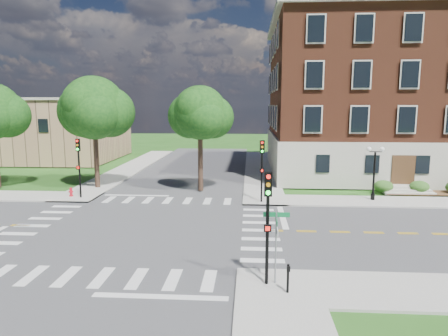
# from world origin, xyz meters

# --- Properties ---
(ground) EXTENTS (160.00, 160.00, 0.00)m
(ground) POSITION_xyz_m (0.00, 0.00, 0.00)
(ground) COLOR #225016
(ground) RESTS_ON ground
(road_ew) EXTENTS (90.00, 12.00, 0.01)m
(road_ew) POSITION_xyz_m (0.00, 0.00, 0.01)
(road_ew) COLOR #3D3D3F
(road_ew) RESTS_ON ground
(road_ns) EXTENTS (12.00, 90.00, 0.01)m
(road_ns) POSITION_xyz_m (0.00, 0.00, 0.01)
(road_ns) COLOR #3D3D3F
(road_ns) RESTS_ON ground
(sidewalk_ne) EXTENTS (34.00, 34.00, 0.12)m
(sidewalk_ne) POSITION_xyz_m (15.38, 15.38, 0.06)
(sidewalk_ne) COLOR #9E9B93
(sidewalk_ne) RESTS_ON ground
(sidewalk_nw) EXTENTS (34.00, 34.00, 0.12)m
(sidewalk_nw) POSITION_xyz_m (-15.38, 15.38, 0.06)
(sidewalk_nw) COLOR #9E9B93
(sidewalk_nw) RESTS_ON ground
(crosswalk_east) EXTENTS (2.20, 10.20, 0.02)m
(crosswalk_east) POSITION_xyz_m (7.20, 0.00, 0.00)
(crosswalk_east) COLOR silver
(crosswalk_east) RESTS_ON ground
(stop_bar_east) EXTENTS (0.40, 5.50, 0.00)m
(stop_bar_east) POSITION_xyz_m (8.80, 3.00, 0.00)
(stop_bar_east) COLOR silver
(stop_bar_east) RESTS_ON ground
(main_building) EXTENTS (30.60, 22.40, 16.50)m
(main_building) POSITION_xyz_m (24.00, 21.99, 8.34)
(main_building) COLOR #BBB5A5
(main_building) RESTS_ON ground
(secondary_building) EXTENTS (20.40, 15.40, 8.30)m
(secondary_building) POSITION_xyz_m (-22.00, 30.00, 4.28)
(secondary_building) COLOR #A4795A
(secondary_building) RESTS_ON ground
(tree_c) EXTENTS (5.65, 5.65, 10.01)m
(tree_c) POSITION_xyz_m (-7.39, 11.50, 7.28)
(tree_c) COLOR #312218
(tree_c) RESTS_ON ground
(tree_d) EXTENTS (4.62, 4.62, 9.11)m
(tree_d) POSITION_xyz_m (2.23, 10.68, 6.88)
(tree_d) COLOR #312218
(tree_d) RESTS_ON ground
(traffic_signal_se) EXTENTS (0.33, 0.36, 4.80)m
(traffic_signal_se) POSITION_xyz_m (7.29, -7.57, 3.19)
(traffic_signal_se) COLOR black
(traffic_signal_se) RESTS_ON ground
(traffic_signal_ne) EXTENTS (0.38, 0.44, 4.80)m
(traffic_signal_ne) POSITION_xyz_m (7.46, 6.83, 3.19)
(traffic_signal_ne) COLOR black
(traffic_signal_ne) RESTS_ON ground
(traffic_signal_nw) EXTENTS (0.35, 0.40, 4.80)m
(traffic_signal_nw) POSITION_xyz_m (-7.20, 7.35, 3.19)
(traffic_signal_nw) COLOR black
(traffic_signal_nw) RESTS_ON ground
(twin_lamp_west) EXTENTS (1.36, 0.36, 4.23)m
(twin_lamp_west) POSITION_xyz_m (16.32, 8.11, 2.52)
(twin_lamp_west) COLOR black
(twin_lamp_west) RESTS_ON ground
(street_sign_pole) EXTENTS (1.10, 1.10, 3.10)m
(street_sign_pole) POSITION_xyz_m (7.66, -7.46, 2.31)
(street_sign_pole) COLOR gray
(street_sign_pole) RESTS_ON ground
(push_button_post) EXTENTS (0.14, 0.21, 1.20)m
(push_button_post) POSITION_xyz_m (8.11, -8.33, 0.80)
(push_button_post) COLOR black
(push_button_post) RESTS_ON ground
(fire_hydrant) EXTENTS (0.35, 0.35, 0.75)m
(fire_hydrant) POSITION_xyz_m (-8.17, 7.71, 0.46)
(fire_hydrant) COLOR #B50D1D
(fire_hydrant) RESTS_ON ground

